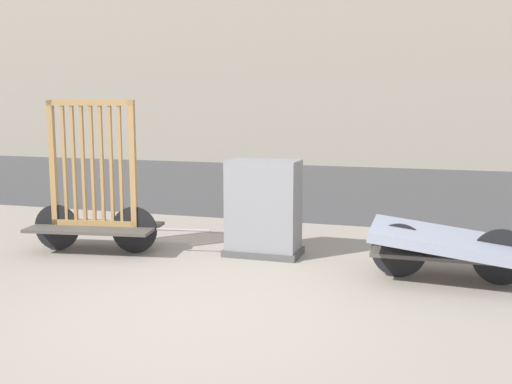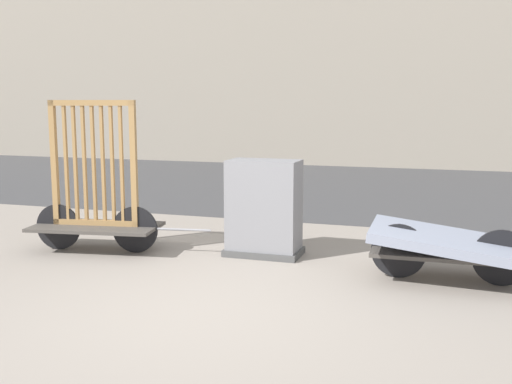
% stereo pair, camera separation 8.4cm
% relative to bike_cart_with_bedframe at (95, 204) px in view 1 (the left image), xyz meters
% --- Properties ---
extents(ground_plane, '(60.00, 60.00, 0.00)m').
position_rel_bike_cart_with_bedframe_xyz_m(ground_plane, '(2.13, -1.66, -0.61)').
color(ground_plane, gray).
extents(road_strip, '(56.00, 8.60, 0.01)m').
position_rel_bike_cart_with_bedframe_xyz_m(road_strip, '(2.13, 6.85, -0.61)').
color(road_strip, '#424244').
rests_on(road_strip, ground_plane).
extents(bike_cart_with_bedframe, '(2.32, 1.00, 1.90)m').
position_rel_bike_cart_with_bedframe_xyz_m(bike_cart_with_bedframe, '(0.00, 0.00, 0.00)').
color(bike_cart_with_bedframe, '#4C4742').
rests_on(bike_cart_with_bedframe, ground_plane).
extents(bike_cart_with_mattress, '(2.32, 1.11, 0.59)m').
position_rel_bike_cart_with_bedframe_xyz_m(bike_cart_with_mattress, '(4.26, -0.00, -0.22)').
color(bike_cart_with_mattress, '#4C4742').
rests_on(bike_cart_with_mattress, ground_plane).
extents(utility_cabinet, '(0.93, 0.55, 1.18)m').
position_rel_bike_cart_with_bedframe_xyz_m(utility_cabinet, '(2.08, 0.46, -0.07)').
color(utility_cabinet, '#4C4C4C').
rests_on(utility_cabinet, ground_plane).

